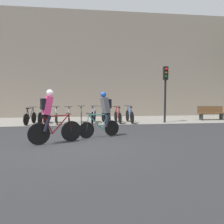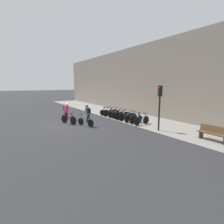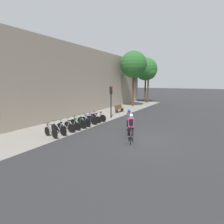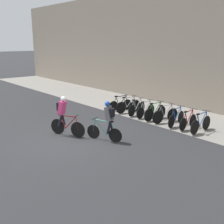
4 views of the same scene
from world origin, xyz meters
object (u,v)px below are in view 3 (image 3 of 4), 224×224
parked_bike_2 (66,127)px  parked_bike_7 (94,119)px  traffic_light_pole (111,96)px  cyclist_grey (129,120)px  parked_bike_5 (84,121)px  parked_bike_8 (98,117)px  parked_bike_0 (51,132)px  parked_bike_1 (59,129)px  parked_bike_4 (78,123)px  parked_bike_6 (89,120)px  parked_bike_3 (72,125)px  cyclist_pink (131,127)px  bench (119,109)px

parked_bike_2 → parked_bike_7: bearing=0.0°
parked_bike_7 → traffic_light_pole: size_ratio=0.49×
cyclist_grey → parked_bike_7: (1.18, 4.08, -0.56)m
parked_bike_5 → parked_bike_8: 2.10m
parked_bike_0 → traffic_light_pole: traffic_light_pole is taller
parked_bike_8 → parked_bike_1: bearing=180.0°
parked_bike_1 → parked_bike_4: size_ratio=1.02×
parked_bike_6 → parked_bike_3: bearing=180.0°
traffic_light_pole → cyclist_pink: bearing=-140.1°
parked_bike_5 → parked_bike_6: size_ratio=0.99×
cyclist_pink → parked_bike_5: bearing=72.0°
cyclist_pink → parked_bike_3: (0.26, 5.09, -0.56)m
cyclist_grey → parked_bike_2: bearing=119.6°
parked_bike_1 → traffic_light_pole: (6.96, -0.23, 1.85)m
parked_bike_4 → parked_bike_6: 1.40m
parked_bike_6 → bench: parked_bike_6 is taller
parked_bike_0 → parked_bike_5: 3.50m
parked_bike_8 → bench: size_ratio=1.00×
parked_bike_0 → parked_bike_5: parked_bike_5 is taller
parked_bike_5 → parked_bike_6: bearing=-0.1°
cyclist_grey → parked_bike_5: (-0.22, 4.08, -0.53)m
parked_bike_3 → parked_bike_7: size_ratio=1.01×
parked_bike_7 → bench: 6.24m
parked_bike_5 → bench: bearing=4.9°
parked_bike_7 → parked_bike_8: size_ratio=0.91×
parked_bike_6 → parked_bike_4: bearing=180.0°
parked_bike_3 → parked_bike_5: (1.40, 0.00, 0.02)m
parked_bike_2 → parked_bike_1: bearing=180.0°
parked_bike_1 → parked_bike_4: same height
parked_bike_3 → parked_bike_5: bearing=0.0°
traffic_light_pole → bench: 3.98m
parked_bike_7 → cyclist_grey: bearing=-106.2°
traffic_light_pole → parked_bike_6: bearing=176.2°
parked_bike_8 → traffic_light_pole: 2.78m
parked_bike_2 → cyclist_pink: bearing=-85.0°
cyclist_pink → parked_bike_2: (-0.44, 5.09, -0.55)m
parked_bike_7 → parked_bike_8: (0.70, -0.00, 0.02)m
cyclist_grey → parked_bike_2: cyclist_grey is taller
cyclist_grey → parked_bike_8: 4.52m
parked_bike_1 → traffic_light_pole: bearing=-1.9°
bench → parked_bike_1: bearing=-176.4°
parked_bike_4 → bench: 8.33m
parked_bike_3 → cyclist_grey: bearing=-68.4°
parked_bike_4 → traffic_light_pole: size_ratio=0.53×
cyclist_grey → parked_bike_5: bearing=93.1°
parked_bike_1 → traffic_light_pole: 7.21m
parked_bike_4 → parked_bike_8: bearing=-0.0°
parked_bike_1 → parked_bike_2: parked_bike_1 is taller
cyclist_pink → parked_bike_3: bearing=87.1°
parked_bike_0 → parked_bike_1: (0.70, 0.00, 0.03)m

